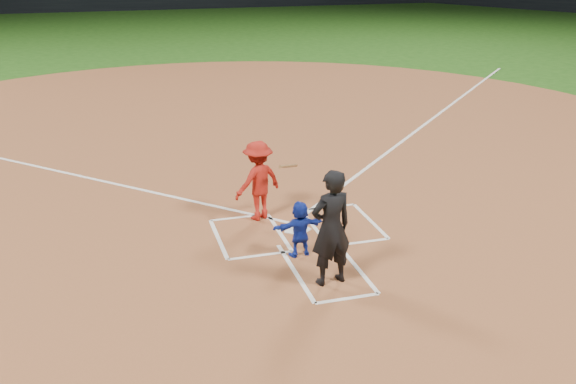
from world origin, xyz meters
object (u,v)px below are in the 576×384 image
object	(u,v)px
batter_at_plate	(258,181)
home_plate	(297,229)
catcher	(300,229)
umpire	(331,228)

from	to	relation	value
batter_at_plate	home_plate	bearing A→B (deg)	-52.71
catcher	batter_at_plate	world-z (taller)	batter_at_plate
home_plate	batter_at_plate	bearing A→B (deg)	-52.71
catcher	umpire	bearing A→B (deg)	93.58
catcher	umpire	size ratio (longest dim) A/B	0.52
umpire	batter_at_plate	distance (m)	3.03
home_plate	batter_at_plate	size ratio (longest dim) A/B	0.36
home_plate	catcher	xyz separation A→B (m)	(-0.28, -1.09, 0.52)
home_plate	umpire	size ratio (longest dim) A/B	0.30
catcher	umpire	world-z (taller)	umpire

